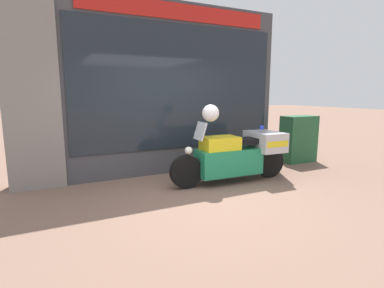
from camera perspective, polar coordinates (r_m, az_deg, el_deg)
The scene contains 6 objects.
ground_plane at distance 4.94m, azimuth 1.70°, elevation -10.70°, with size 60.00×60.00×0.00m, color #7A5B4C.
shop_building at distance 6.34m, azimuth -10.12°, elevation 10.21°, with size 5.67×0.55×3.57m.
window_display at distance 6.75m, azimuth -3.30°, elevation -0.76°, with size 4.28×0.30×2.12m.
paramedic_motorcycle at distance 5.91m, azimuth 8.90°, elevation -1.78°, with size 2.48×0.81×1.20m.
utility_cabinet at distance 8.00m, azimuth 19.61°, elevation 0.92°, with size 0.87×0.47×1.16m, color #235633.
white_helmet at distance 5.50m, azimuth 3.55°, elevation 5.89°, with size 0.31×0.31×0.31m, color white.
Camera 1 is at (-2.15, -4.10, 1.72)m, focal length 28.00 mm.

